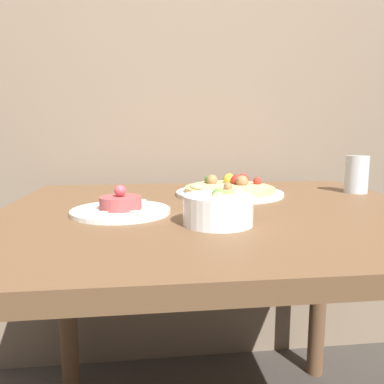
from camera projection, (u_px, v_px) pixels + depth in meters
The scene contains 6 objects.
back_wall at pixel (192, 24), 1.36m from camera, with size 8.00×0.05×2.60m.
dining_table at pixel (219, 250), 0.91m from camera, with size 1.02×0.89×0.73m.
pizza_plate at pixel (230, 189), 1.07m from camera, with size 0.31×0.31×0.06m.
tartare_plate at pixel (121, 208), 0.83m from camera, with size 0.22×0.22×0.06m.
small_bowl at pixel (218, 209), 0.72m from camera, with size 0.14×0.14×0.07m.
drinking_glass at pixel (357, 174), 1.10m from camera, with size 0.07×0.07×0.11m.
Camera 1 is at (-0.17, -0.42, 0.91)m, focal length 35.00 mm.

